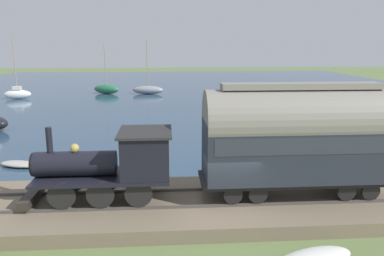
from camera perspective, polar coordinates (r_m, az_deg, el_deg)
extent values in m
plane|color=#607542|center=(15.62, 5.19, -13.59)|extent=(200.00, 200.00, 0.00)
cube|color=#2D4760|center=(58.10, -1.73, 5.84)|extent=(80.00, 80.00, 0.01)
cube|color=#756651|center=(16.23, 4.75, -11.46)|extent=(5.42, 56.00, 0.55)
cube|color=#4C4742|center=(15.29, 5.29, -11.67)|extent=(0.07, 54.88, 0.12)
cube|color=#4C4742|center=(16.91, 4.30, -9.20)|extent=(0.07, 54.88, 0.12)
cylinder|color=black|center=(14.91, -8.14, -9.89)|extent=(0.12, 1.08, 1.08)
cylinder|color=black|center=(16.56, -7.72, -7.53)|extent=(0.12, 1.08, 1.08)
cylinder|color=black|center=(15.09, -13.79, -9.86)|extent=(0.12, 1.08, 1.08)
cylinder|color=black|center=(16.73, -12.79, -7.54)|extent=(0.12, 1.08, 1.08)
cylinder|color=black|center=(15.41, -19.26, -9.74)|extent=(0.12, 1.08, 1.08)
cylinder|color=black|center=(17.01, -17.73, -7.49)|extent=(0.12, 1.08, 1.08)
cube|color=black|center=(15.75, -13.35, -7.15)|extent=(2.28, 5.34, 0.12)
cylinder|color=black|center=(15.78, -17.29, -5.19)|extent=(1.00, 3.21, 1.00)
cylinder|color=black|center=(16.24, -22.96, -5.14)|extent=(0.95, 0.08, 0.95)
cylinder|color=black|center=(15.77, -20.94, -1.68)|extent=(0.24, 0.24, 1.01)
sphere|color=tan|center=(15.61, -17.45, -2.95)|extent=(0.36, 0.36, 0.36)
cube|color=black|center=(15.28, -7.07, -3.92)|extent=(2.18, 1.87, 1.70)
cube|color=#282828|center=(15.05, -7.16, -0.62)|extent=(2.38, 2.11, 0.10)
cube|color=#2D2823|center=(16.75, -23.25, -9.58)|extent=(2.08, 0.44, 0.32)
cylinder|color=black|center=(17.07, 25.57, -8.66)|extent=(0.12, 0.76, 0.76)
cylinder|color=black|center=(18.54, 22.88, -6.76)|extent=(0.12, 0.76, 0.76)
cylinder|color=black|center=(16.61, 22.49, -8.96)|extent=(0.12, 0.76, 0.76)
cylinder|color=black|center=(18.11, 20.00, -6.97)|extent=(0.12, 0.76, 0.76)
cylinder|color=black|center=(15.36, 10.04, -9.91)|extent=(0.12, 0.76, 0.76)
cylinder|color=black|center=(16.97, 8.58, -7.63)|extent=(0.12, 0.76, 0.76)
cylinder|color=black|center=(15.16, 6.26, -10.11)|extent=(0.12, 0.76, 0.76)
cylinder|color=black|center=(16.79, 5.17, -7.77)|extent=(0.12, 0.76, 0.76)
cube|color=black|center=(16.56, 15.51, -7.36)|extent=(2.17, 8.10, 0.16)
cube|color=#232833|center=(16.17, 15.78, -3.02)|extent=(2.41, 7.78, 2.44)
cube|color=#2D333D|center=(16.07, 15.87, -1.56)|extent=(2.44, 7.29, 0.68)
cylinder|color=gray|center=(15.90, 16.04, 1.21)|extent=(2.53, 7.78, 2.53)
cube|color=gray|center=(15.69, 16.35, 6.18)|extent=(0.84, 6.48, 0.24)
ellipsoid|color=gray|center=(53.34, -6.74, 5.78)|extent=(2.28, 4.62, 1.16)
cylinder|color=#9E8460|center=(53.03, -6.85, 9.71)|extent=(0.10, 0.10, 6.17)
ellipsoid|color=white|center=(53.11, -25.04, 4.67)|extent=(1.59, 3.42, 1.18)
cylinder|color=#9E8460|center=(52.79, -25.43, 8.78)|extent=(0.10, 0.10, 6.48)
cube|color=silver|center=(53.02, -25.12, 5.53)|extent=(0.84, 1.07, 0.45)
ellipsoid|color=#236B42|center=(54.63, -12.92, 5.79)|extent=(2.88, 4.15, 1.30)
cylinder|color=#9E8460|center=(54.34, -13.10, 9.43)|extent=(0.10, 0.10, 5.66)
ellipsoid|color=#B7B2A3|center=(23.73, -24.76, -5.01)|extent=(1.60, 2.59, 0.32)
ellipsoid|color=silver|center=(25.88, 20.80, -3.27)|extent=(2.68, 2.18, 0.30)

